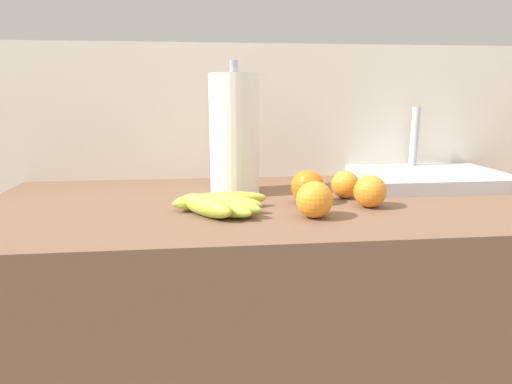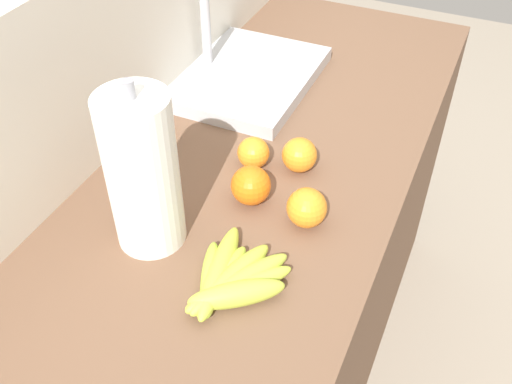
% 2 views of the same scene
% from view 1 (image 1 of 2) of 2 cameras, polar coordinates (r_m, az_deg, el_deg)
% --- Properties ---
extents(counter, '(1.72, 0.61, 0.91)m').
position_cam_1_polar(counter, '(1.27, 10.35, -21.23)').
color(counter, brown).
rests_on(counter, ground).
extents(wall_back, '(2.12, 0.06, 1.30)m').
position_cam_1_polar(wall_back, '(1.47, 6.91, -7.58)').
color(wall_back, silver).
rests_on(wall_back, ground).
extents(banana_bunch, '(0.22, 0.18, 0.04)m').
position_cam_1_polar(banana_bunch, '(0.94, -5.40, -1.55)').
color(banana_bunch, '#B5C63F').
rests_on(banana_bunch, counter).
extents(orange_back_right, '(0.07, 0.07, 0.07)m').
position_cam_1_polar(orange_back_right, '(1.09, 11.54, 0.96)').
color(orange_back_right, orange).
rests_on(orange_back_right, counter).
extents(orange_front, '(0.08, 0.08, 0.08)m').
position_cam_1_polar(orange_front, '(1.02, 6.79, 0.69)').
color(orange_front, orange).
rests_on(orange_front, counter).
extents(orange_far_right, '(0.07, 0.07, 0.07)m').
position_cam_1_polar(orange_far_right, '(1.02, 14.64, 0.10)').
color(orange_far_right, orange).
rests_on(orange_far_right, counter).
extents(orange_right, '(0.08, 0.08, 0.08)m').
position_cam_1_polar(orange_right, '(0.91, 7.62, -0.98)').
color(orange_right, orange).
rests_on(orange_right, counter).
extents(paper_towel_roll, '(0.12, 0.12, 0.33)m').
position_cam_1_polar(paper_towel_roll, '(1.11, -2.82, 7.47)').
color(paper_towel_roll, white).
rests_on(paper_towel_roll, counter).
extents(sink_basin, '(0.41, 0.31, 0.21)m').
position_cam_1_polar(sink_basin, '(1.35, 21.61, 1.93)').
color(sink_basin, '#B7BABF').
rests_on(sink_basin, counter).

